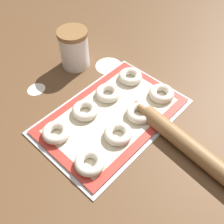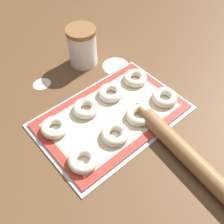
% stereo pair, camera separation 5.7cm
% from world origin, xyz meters
% --- Properties ---
extents(ground_plane, '(2.80, 2.80, 0.00)m').
position_xyz_m(ground_plane, '(0.00, 0.00, 0.00)').
color(ground_plane, brown).
extents(baking_tray, '(0.48, 0.31, 0.01)m').
position_xyz_m(baking_tray, '(-0.01, 0.01, 0.00)').
color(baking_tray, silver).
rests_on(baking_tray, ground_plane).
extents(baking_mat, '(0.45, 0.29, 0.00)m').
position_xyz_m(baking_mat, '(-0.01, 0.01, 0.01)').
color(baking_mat, red).
rests_on(baking_mat, baking_tray).
extents(bagel_front_far_left, '(0.09, 0.09, 0.03)m').
position_xyz_m(bagel_front_far_left, '(-0.19, -0.06, 0.02)').
color(bagel_front_far_left, silver).
rests_on(bagel_front_far_left, baking_mat).
extents(bagel_front_mid_left, '(0.09, 0.09, 0.03)m').
position_xyz_m(bagel_front_mid_left, '(-0.06, -0.06, 0.02)').
color(bagel_front_mid_left, silver).
rests_on(bagel_front_mid_left, baking_mat).
extents(bagel_front_mid_right, '(0.09, 0.09, 0.03)m').
position_xyz_m(bagel_front_mid_right, '(0.04, -0.05, 0.02)').
color(bagel_front_mid_right, silver).
rests_on(bagel_front_mid_right, baking_mat).
extents(bagel_front_far_right, '(0.09, 0.09, 0.03)m').
position_xyz_m(bagel_front_far_right, '(0.16, -0.05, 0.02)').
color(bagel_front_far_right, silver).
rests_on(bagel_front_far_right, baking_mat).
extents(bagel_back_far_left, '(0.09, 0.09, 0.03)m').
position_xyz_m(bagel_back_far_left, '(-0.19, 0.08, 0.02)').
color(bagel_back_far_left, silver).
rests_on(bagel_back_far_left, baking_mat).
extents(bagel_back_mid_left, '(0.09, 0.09, 0.03)m').
position_xyz_m(bagel_back_mid_left, '(-0.07, 0.08, 0.02)').
color(bagel_back_mid_left, silver).
rests_on(bagel_back_mid_left, baking_mat).
extents(bagel_back_mid_right, '(0.09, 0.09, 0.03)m').
position_xyz_m(bagel_back_mid_right, '(0.04, 0.08, 0.02)').
color(bagel_back_mid_right, silver).
rests_on(bagel_back_mid_right, baking_mat).
extents(bagel_back_far_right, '(0.09, 0.09, 0.03)m').
position_xyz_m(bagel_back_far_right, '(0.15, 0.08, 0.02)').
color(bagel_back_far_right, silver).
rests_on(bagel_back_far_right, baking_mat).
extents(flour_canister, '(0.11, 0.11, 0.15)m').
position_xyz_m(flour_canister, '(0.08, 0.30, 0.07)').
color(flour_canister, white).
rests_on(flour_canister, ground_plane).
extents(rolling_pin, '(0.09, 0.46, 0.05)m').
position_xyz_m(rolling_pin, '(0.04, -0.25, 0.03)').
color(rolling_pin, olive).
rests_on(rolling_pin, ground_plane).
extents(flour_patch_near, '(0.10, 0.11, 0.00)m').
position_xyz_m(flour_patch_near, '(0.16, 0.20, 0.00)').
color(flour_patch_near, white).
rests_on(flour_patch_near, ground_plane).
extents(flour_patch_far, '(0.07, 0.06, 0.00)m').
position_xyz_m(flour_patch_far, '(-0.11, 0.30, 0.00)').
color(flour_patch_far, white).
rests_on(flour_patch_far, ground_plane).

